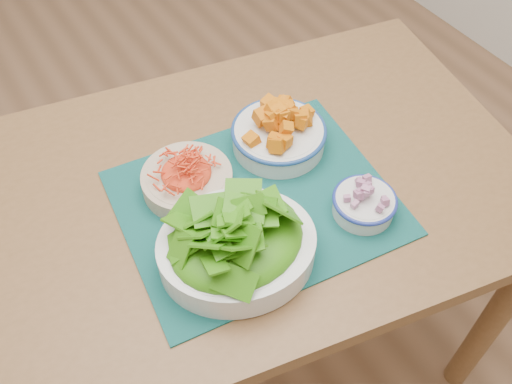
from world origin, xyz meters
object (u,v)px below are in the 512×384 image
Objects in this scene: squash_bowl at (279,130)px; carrot_bowl at (187,177)px; table at (251,212)px; placemat at (256,202)px; onion_bowl at (364,202)px; lettuce_bowl at (236,239)px.

carrot_bowl is at bearing -179.98° from squash_bowl.
squash_bowl is (0.10, 0.05, 0.16)m from table.
onion_bowl is (0.16, -0.13, 0.03)m from placemat.
carrot_bowl is at bearing 169.45° from table.
squash_bowl is at bearing 99.10° from onion_bowl.
placemat is 0.14m from carrot_bowl.
squash_bowl is at bearing 0.02° from carrot_bowl.
table is at bearing -21.43° from carrot_bowl.
lettuce_bowl reaches higher than table.
carrot_bowl is 0.20m from lettuce_bowl.
lettuce_bowl reaches higher than onion_bowl.
placemat reaches higher than table.
onion_bowl is at bearing -43.20° from table.
carrot_bowl is at bearing 106.82° from lettuce_bowl.
lettuce_bowl is at bearing 171.94° from onion_bowl.
lettuce_bowl is at bearing -91.65° from carrot_bowl.
squash_bowl reaches higher than placemat.
table is 0.19m from squash_bowl.
table is 0.27m from onion_bowl.
carrot_bowl reaches higher than placemat.
table is 0.26m from lettuce_bowl.
onion_bowl is at bearing -32.42° from placemat.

